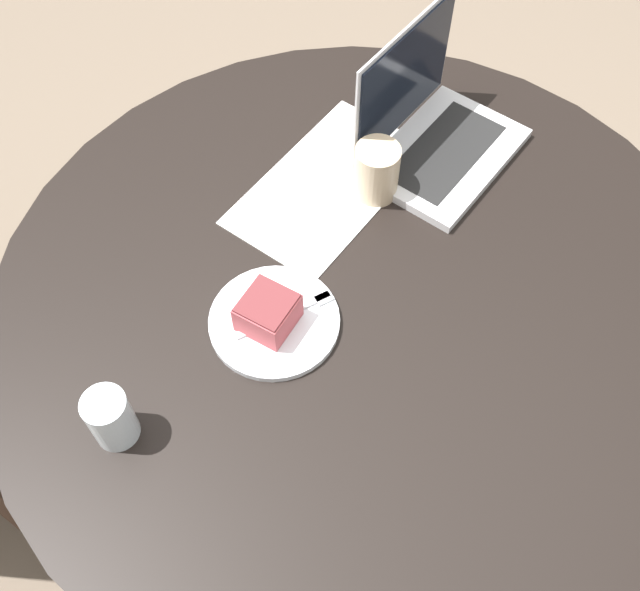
% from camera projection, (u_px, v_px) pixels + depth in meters
% --- Properties ---
extents(ground_plane, '(12.00, 12.00, 0.00)m').
position_uv_depth(ground_plane, '(350.00, 456.00, 1.87)').
color(ground_plane, '#6B5B4C').
extents(dining_table, '(1.26, 1.26, 0.75)m').
position_uv_depth(dining_table, '(361.00, 332.00, 1.35)').
color(dining_table, black).
rests_on(dining_table, ground_plane).
extents(paper_document, '(0.43, 0.31, 0.00)m').
position_uv_depth(paper_document, '(329.00, 184.00, 1.37)').
color(paper_document, white).
rests_on(paper_document, dining_table).
extents(plate, '(0.21, 0.21, 0.01)m').
position_uv_depth(plate, '(274.00, 321.00, 1.21)').
color(plate, silver).
rests_on(plate, dining_table).
extents(cake_slice, '(0.09, 0.09, 0.06)m').
position_uv_depth(cake_slice, '(268.00, 312.00, 1.18)').
color(cake_slice, '#B74C51').
rests_on(cake_slice, plate).
extents(fork, '(0.15, 0.12, 0.00)m').
position_uv_depth(fork, '(294.00, 310.00, 1.21)').
color(fork, silver).
rests_on(fork, plate).
extents(coffee_glass, '(0.08, 0.08, 0.11)m').
position_uv_depth(coffee_glass, '(376.00, 172.00, 1.32)').
color(coffee_glass, '#C6AD89').
rests_on(coffee_glass, dining_table).
extents(water_glass, '(0.07, 0.07, 0.10)m').
position_uv_depth(water_glass, '(111.00, 418.00, 1.07)').
color(water_glass, silver).
rests_on(water_glass, dining_table).
extents(laptop, '(0.34, 0.28, 0.25)m').
position_uv_depth(laptop, '(433.00, 132.00, 1.38)').
color(laptop, silver).
rests_on(laptop, dining_table).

